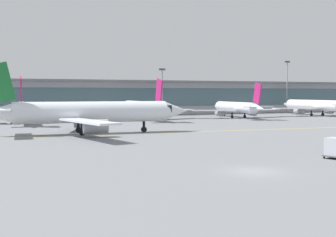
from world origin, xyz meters
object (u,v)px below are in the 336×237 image
object	(u,v)px
cargo_dolly_lead	(335,147)
gate_airplane_2	(21,109)
gate_airplane_3	(142,108)
gate_airplane_4	(236,107)
gate_airplane_5	(314,105)
apron_light_mast_3	(287,85)
taxiing_regional_jet	(90,113)
apron_light_mast_2	(162,90)

from	to	relation	value
cargo_dolly_lead	gate_airplane_2	bearing A→B (deg)	90.41
gate_airplane_3	gate_airplane_4	bearing A→B (deg)	-95.01
gate_airplane_2	gate_airplane_5	distance (m)	74.79
cargo_dolly_lead	apron_light_mast_3	world-z (taller)	apron_light_mast_3
taxiing_regional_jet	cargo_dolly_lead	world-z (taller)	taxiing_regional_jet
apron_light_mast_2	apron_light_mast_3	size ratio (longest dim) A/B	0.80
gate_airplane_2	taxiing_regional_jet	distance (m)	29.63
gate_airplane_4	taxiing_regional_jet	distance (m)	50.65
gate_airplane_3	cargo_dolly_lead	size ratio (longest dim) A/B	10.93
cargo_dolly_lead	apron_light_mast_3	xyz separation A→B (m)	(54.13, 78.73, 7.61)
taxiing_regional_jet	apron_light_mast_3	size ratio (longest dim) A/B	2.00
gate_airplane_4	gate_airplane_2	bearing A→B (deg)	92.87
gate_airplane_2	cargo_dolly_lead	world-z (taller)	gate_airplane_2
gate_airplane_2	gate_airplane_5	world-z (taller)	same
gate_airplane_5	gate_airplane_4	bearing A→B (deg)	92.73
apron_light_mast_3	gate_airplane_3	bearing A→B (deg)	-163.09
gate_airplane_2	gate_airplane_4	world-z (taller)	gate_airplane_2
cargo_dolly_lead	apron_light_mast_3	size ratio (longest dim) A/B	0.16
gate_airplane_4	apron_light_mast_2	size ratio (longest dim) A/B	2.01
apron_light_mast_2	cargo_dolly_lead	bearing A→B (deg)	-99.22
gate_airplane_3	gate_airplane_5	world-z (taller)	same
gate_airplane_3	taxiing_regional_jet	size ratio (longest dim) A/B	0.87
gate_airplane_5	gate_airplane_3	bearing A→B (deg)	89.90
gate_airplane_2	taxiing_regional_jet	world-z (taller)	taxiing_regional_jet
cargo_dolly_lead	gate_airplane_4	bearing A→B (deg)	45.80
apron_light_mast_2	gate_airplane_3	bearing A→B (deg)	-125.68
gate_airplane_3	apron_light_mast_3	xyz separation A→B (m)	(52.43, 15.94, 5.90)
apron_light_mast_2	gate_airplane_5	bearing A→B (deg)	-23.37
gate_airplane_3	cargo_dolly_lead	bearing A→B (deg)	177.46
gate_airplane_2	gate_airplane_3	bearing A→B (deg)	-83.88
taxiing_regional_jet	apron_light_mast_2	distance (m)	53.81
cargo_dolly_lead	taxiing_regional_jet	bearing A→B (deg)	95.05
gate_airplane_2	gate_airplane_3	size ratio (longest dim) A/B	1.00
gate_airplane_5	apron_light_mast_2	size ratio (longest dim) A/B	2.18
gate_airplane_3	cargo_dolly_lead	xyz separation A→B (m)	(-1.71, -62.80, -1.71)
taxiing_regional_jet	apron_light_mast_2	size ratio (longest dim) A/B	2.50
taxiing_regional_jet	apron_light_mast_3	bearing A→B (deg)	36.04
gate_airplane_5	apron_light_mast_2	bearing A→B (deg)	67.68
gate_airplane_2	apron_light_mast_2	bearing A→B (deg)	-62.81
gate_airplane_4	apron_light_mast_3	distance (m)	34.00
cargo_dolly_lead	apron_light_mast_3	distance (m)	95.85
gate_airplane_2	taxiing_regional_jet	bearing A→B (deg)	-160.90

